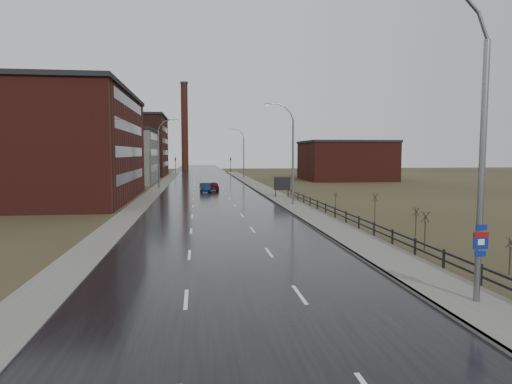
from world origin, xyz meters
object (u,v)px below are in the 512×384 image
object	(u,v)px
billboard	(282,184)
car_far	(213,186)
car_near	(205,188)
streetlight_main	(475,147)

from	to	relation	value
billboard	car_far	distance (m)	15.69
billboard	car_near	size ratio (longest dim) A/B	0.67
car_near	car_far	distance (m)	3.15
billboard	car_near	world-z (taller)	billboard
car_near	billboard	bearing A→B (deg)	-51.26
car_far	car_near	bearing A→B (deg)	63.12
billboard	car_near	bearing A→B (deg)	133.22
streetlight_main	car_far	bearing A→B (deg)	97.99
streetlight_main	car_near	world-z (taller)	streetlight_main
car_near	car_far	size ratio (longest dim) A/B	1.03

